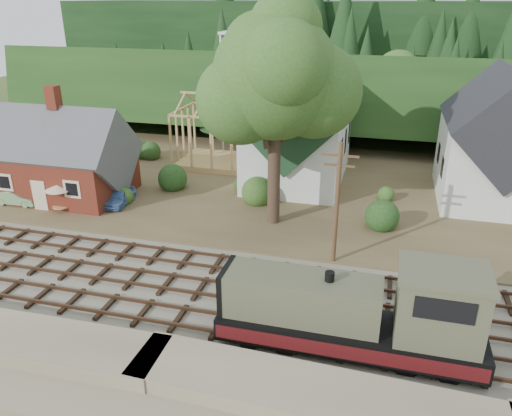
% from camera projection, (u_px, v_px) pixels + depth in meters
% --- Properties ---
extents(ground, '(140.00, 140.00, 0.00)m').
position_uv_depth(ground, '(200.00, 292.00, 28.67)').
color(ground, '#384C1E').
rests_on(ground, ground).
extents(embankment, '(64.00, 5.00, 1.60)m').
position_uv_depth(embankment, '(128.00, 399.00, 21.12)').
color(embankment, '#7F7259').
rests_on(embankment, ground).
extents(railroad_bed, '(64.00, 11.00, 0.16)m').
position_uv_depth(railroad_bed, '(200.00, 291.00, 28.64)').
color(railroad_bed, '#726B5B').
rests_on(railroad_bed, ground).
extents(village_flat, '(64.00, 26.00, 0.30)m').
position_uv_depth(village_flat, '(272.00, 184.00, 44.61)').
color(village_flat, brown).
rests_on(village_flat, ground).
extents(hillside, '(70.00, 28.96, 12.74)m').
position_uv_depth(hillside, '(313.00, 124.00, 66.00)').
color(hillside, '#1E3F19').
rests_on(hillside, ground).
extents(ridge, '(80.00, 20.00, 12.00)m').
position_uv_depth(ridge, '(329.00, 102.00, 80.22)').
color(ridge, black).
rests_on(ridge, ground).
extents(depot, '(10.80, 7.41, 9.00)m').
position_uv_depth(depot, '(63.00, 161.00, 40.97)').
color(depot, '#5A1E14').
rests_on(depot, village_flat).
extents(church, '(8.40, 15.17, 13.00)m').
position_uv_depth(church, '(299.00, 126.00, 43.65)').
color(church, silver).
rests_on(church, village_flat).
extents(farmhouse, '(8.40, 10.80, 10.60)m').
position_uv_depth(farmhouse, '(497.00, 145.00, 39.39)').
color(farmhouse, silver).
rests_on(farmhouse, village_flat).
extents(timber_frame, '(8.20, 6.20, 6.99)m').
position_uv_depth(timber_frame, '(221.00, 135.00, 48.36)').
color(timber_frame, tan).
rests_on(timber_frame, village_flat).
extents(lattice_tower, '(3.20, 3.20, 12.12)m').
position_uv_depth(lattice_tower, '(238.00, 56.00, 51.04)').
color(lattice_tower, silver).
rests_on(lattice_tower, village_flat).
extents(big_tree, '(10.90, 8.40, 14.70)m').
position_uv_depth(big_tree, '(278.00, 86.00, 33.11)').
color(big_tree, '#38281E').
rests_on(big_tree, village_flat).
extents(telegraph_pole_near, '(2.20, 0.28, 8.00)m').
position_uv_depth(telegraph_pole_near, '(337.00, 203.00, 29.97)').
color(telegraph_pole_near, '#4C331E').
rests_on(telegraph_pole_near, ground).
extents(locomotive, '(12.12, 3.03, 4.85)m').
position_uv_depth(locomotive, '(359.00, 315.00, 23.01)').
color(locomotive, black).
rests_on(locomotive, railroad_bed).
extents(car_blue, '(1.78, 3.82, 1.27)m').
position_uv_depth(car_blue, '(120.00, 197.00, 39.79)').
color(car_blue, '#5C85C6').
rests_on(car_blue, village_flat).
extents(car_green, '(3.69, 1.37, 1.20)m').
position_uv_depth(car_green, '(17.00, 197.00, 39.78)').
color(car_green, '#84B079').
rests_on(car_green, village_flat).
extents(patio_set, '(2.00, 2.00, 2.23)m').
position_uv_depth(patio_set, '(58.00, 188.00, 37.96)').
color(patio_set, silver).
rests_on(patio_set, village_flat).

